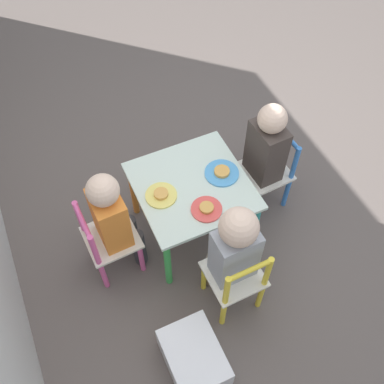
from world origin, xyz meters
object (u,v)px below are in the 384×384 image
at_px(chair_pink, 107,241).
at_px(child_back, 114,217).
at_px(chair_yellow, 236,279).
at_px(plate_front, 222,173).
at_px(plate_left, 207,209).
at_px(kids_table, 192,192).
at_px(storage_bin, 194,358).
at_px(child_front, 263,152).
at_px(child_left, 233,249).
at_px(chair_blue, 268,171).
at_px(plate_back, 161,195).

relative_size(chair_pink, child_back, 0.70).
relative_size(chair_yellow, plate_front, 2.88).
relative_size(chair_pink, plate_left, 3.33).
bearing_deg(plate_front, kids_table, 90.00).
distance_m(child_back, storage_bin, 0.77).
bearing_deg(plate_front, storage_bin, 145.44).
relative_size(chair_pink, plate_front, 2.88).
xyz_separation_m(chair_yellow, child_front, (0.51, -0.42, 0.20)).
relative_size(child_left, plate_left, 4.91).
bearing_deg(child_left, kids_table, -90.00).
relative_size(chair_blue, chair_yellow, 1.00).
bearing_deg(chair_yellow, storage_bin, 32.03).
bearing_deg(plate_back, child_front, -87.87).
bearing_deg(child_front, storage_bin, -48.69).
bearing_deg(child_front, chair_pink, -90.07).
height_order(chair_blue, plate_left, chair_blue).
bearing_deg(kids_table, child_front, -87.02).
xyz_separation_m(chair_blue, child_front, (-0.00, 0.06, 0.20)).
distance_m(child_left, plate_front, 0.46).
bearing_deg(child_back, chair_blue, -89.93).
bearing_deg(storage_bin, plate_back, -11.50).
height_order(kids_table, plate_front, plate_front).
bearing_deg(plate_left, chair_pink, 73.41).
bearing_deg(storage_bin, child_left, -49.90).
relative_size(chair_blue, chair_pink, 1.00).
relative_size(chair_yellow, plate_left, 3.33).
height_order(chair_yellow, child_back, child_back).
bearing_deg(plate_front, chair_yellow, 161.89).
bearing_deg(chair_pink, kids_table, -90.00).
bearing_deg(kids_table, chair_blue, -87.02).
bearing_deg(kids_table, chair_pink, 92.84).
bearing_deg(storage_bin, child_back, 9.64).
bearing_deg(chair_blue, plate_left, -71.20).
distance_m(chair_blue, plate_left, 0.56).
relative_size(kids_table, storage_bin, 1.69).
xyz_separation_m(child_front, plate_front, (-0.02, 0.26, -0.01)).
bearing_deg(child_front, plate_back, -90.84).
relative_size(chair_blue, plate_back, 3.22).
bearing_deg(plate_left, plate_front, -45.00).
bearing_deg(chair_blue, plate_back, -90.77).
bearing_deg(child_front, child_back, -90.07).
bearing_deg(chair_pink, child_left, -132.02).
xyz_separation_m(chair_pink, chair_yellow, (-0.46, -0.50, 0.00)).
relative_size(child_back, child_left, 0.98).
bearing_deg(child_back, child_front, -89.93).
distance_m(plate_back, plate_left, 0.24).
bearing_deg(plate_left, child_front, -65.83).
distance_m(child_left, plate_left, 0.26).
bearing_deg(storage_bin, chair_pink, 14.64).
bearing_deg(child_left, plate_front, -111.72).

